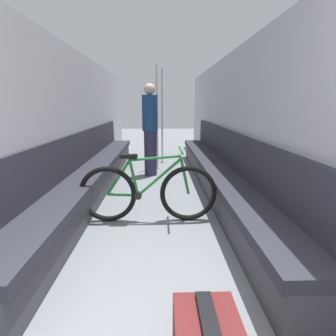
{
  "coord_description": "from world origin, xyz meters",
  "views": [
    {
      "loc": [
        0.08,
        -0.53,
        1.37
      ],
      "look_at": [
        0.21,
        3.85,
        0.31
      ],
      "focal_mm": 28.0,
      "sensor_mm": 36.0,
      "label": 1
    }
  ],
  "objects_px": {
    "bench_seat_row_right": "(218,172)",
    "bicycle": "(148,192)",
    "bench_seat_row_left": "(93,173)",
    "grab_pole_near": "(157,120)",
    "grab_pole_far": "(162,118)",
    "passenger_standing": "(150,129)"
  },
  "relations": [
    {
      "from": "bench_seat_row_left",
      "to": "passenger_standing",
      "type": "distance_m",
      "value": 1.48
    },
    {
      "from": "bench_seat_row_right",
      "to": "bicycle",
      "type": "xyz_separation_m",
      "value": [
        -1.08,
        -1.14,
        0.05
      ]
    },
    {
      "from": "grab_pole_far",
      "to": "grab_pole_near",
      "type": "bearing_deg",
      "value": -99.97
    },
    {
      "from": "grab_pole_near",
      "to": "passenger_standing",
      "type": "distance_m",
      "value": 0.55
    },
    {
      "from": "bench_seat_row_right",
      "to": "bicycle",
      "type": "relative_size",
      "value": 3.52
    },
    {
      "from": "bench_seat_row_right",
      "to": "bicycle",
      "type": "height_order",
      "value": "bench_seat_row_right"
    },
    {
      "from": "grab_pole_far",
      "to": "passenger_standing",
      "type": "height_order",
      "value": "grab_pole_far"
    },
    {
      "from": "grab_pole_near",
      "to": "passenger_standing",
      "type": "xyz_separation_m",
      "value": [
        -0.13,
        -0.51,
        -0.15
      ]
    },
    {
      "from": "bench_seat_row_right",
      "to": "passenger_standing",
      "type": "relative_size",
      "value": 3.27
    },
    {
      "from": "passenger_standing",
      "to": "bench_seat_row_left",
      "type": "bearing_deg",
      "value": 178.72
    },
    {
      "from": "bicycle",
      "to": "grab_pole_near",
      "type": "distance_m",
      "value": 2.75
    },
    {
      "from": "bench_seat_row_left",
      "to": "grab_pole_near",
      "type": "bearing_deg",
      "value": 56.14
    },
    {
      "from": "grab_pole_near",
      "to": "bicycle",
      "type": "bearing_deg",
      "value": -91.8
    },
    {
      "from": "bicycle",
      "to": "grab_pole_near",
      "type": "bearing_deg",
      "value": 97.39
    },
    {
      "from": "passenger_standing",
      "to": "bench_seat_row_right",
      "type": "bearing_deg",
      "value": -91.59
    },
    {
      "from": "grab_pole_near",
      "to": "passenger_standing",
      "type": "bearing_deg",
      "value": -103.93
    },
    {
      "from": "bench_seat_row_left",
      "to": "grab_pole_far",
      "type": "bearing_deg",
      "value": 62.36
    },
    {
      "from": "bench_seat_row_left",
      "to": "bicycle",
      "type": "height_order",
      "value": "bench_seat_row_left"
    },
    {
      "from": "bicycle",
      "to": "grab_pole_near",
      "type": "relative_size",
      "value": 0.75
    },
    {
      "from": "bench_seat_row_left",
      "to": "grab_pole_near",
      "type": "height_order",
      "value": "grab_pole_near"
    },
    {
      "from": "bench_seat_row_left",
      "to": "bench_seat_row_right",
      "type": "distance_m",
      "value": 2.02
    },
    {
      "from": "bench_seat_row_right",
      "to": "grab_pole_far",
      "type": "relative_size",
      "value": 2.65
    }
  ]
}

